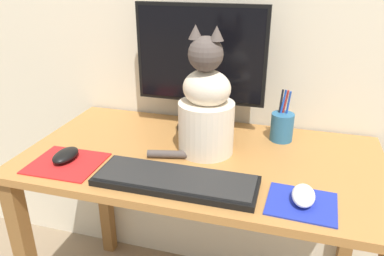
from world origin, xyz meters
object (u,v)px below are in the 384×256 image
at_px(computer_mouse_left, 66,155).
at_px(cat, 206,108).
at_px(keyboard, 176,180).
at_px(monitor, 200,63).
at_px(pen_cup, 282,126).
at_px(computer_mouse_right, 303,195).

bearing_deg(computer_mouse_left, cat, 24.67).
distance_m(keyboard, computer_mouse_left, 0.37).
bearing_deg(keyboard, computer_mouse_left, 174.75).
relative_size(monitor, computer_mouse_left, 4.36).
xyz_separation_m(monitor, cat, (0.07, -0.18, -0.10)).
xyz_separation_m(monitor, pen_cup, (0.30, -0.02, -0.20)).
bearing_deg(keyboard, cat, 82.04).
bearing_deg(cat, keyboard, -90.38).
height_order(computer_mouse_left, computer_mouse_right, computer_mouse_right).
bearing_deg(pen_cup, computer_mouse_left, -151.55).
bearing_deg(keyboard, monitor, 95.16).
relative_size(monitor, pen_cup, 2.59).
xyz_separation_m(monitor, keyboard, (0.04, -0.40, -0.24)).
bearing_deg(computer_mouse_right, keyboard, -179.19).
bearing_deg(computer_mouse_left, pen_cup, 28.45).
distance_m(monitor, computer_mouse_left, 0.55).
distance_m(computer_mouse_left, cat, 0.46).
bearing_deg(monitor, cat, -69.48).
bearing_deg(computer_mouse_left, monitor, 47.28).
height_order(monitor, keyboard, monitor).
relative_size(keyboard, cat, 1.13).
bearing_deg(computer_mouse_right, pen_cup, 102.17).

